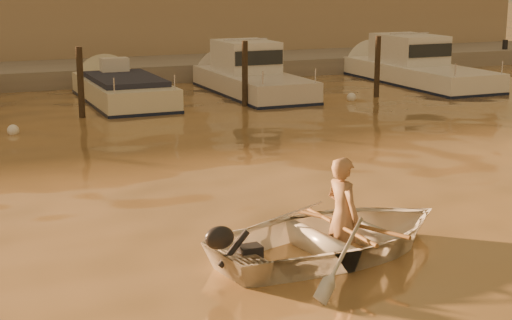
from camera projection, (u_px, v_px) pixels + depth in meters
name	position (u px, v px, depth m)	size (l,w,h in m)	color
ground_plane	(305.00, 294.00, 9.99)	(160.00, 160.00, 0.00)	olive
dinghy	(337.00, 236.00, 11.37)	(2.76, 3.86, 0.80)	silver
person	(342.00, 216.00, 11.36)	(0.63, 0.42, 1.74)	#9E734F
outboard_motor	(249.00, 255.00, 10.59)	(0.90, 0.40, 0.70)	black
oar_port	(350.00, 224.00, 11.47)	(0.06, 0.06, 2.10)	brown
oar_starboard	(339.00, 226.00, 11.36)	(0.06, 0.06, 2.10)	brown
moored_boat_3	(123.00, 95.00, 24.84)	(2.21, 6.34, 0.95)	beige
moored_boat_4	(253.00, 76.00, 26.44)	(2.22, 6.85, 1.75)	silver
moored_boat_5	(419.00, 67.00, 28.97)	(2.38, 7.93, 1.75)	white
piling_2	(81.00, 86.00, 22.06)	(0.18, 0.18, 2.20)	#2D2319
piling_3	(245.00, 77.00, 23.96)	(0.18, 0.18, 2.20)	#2D2319
piling_4	(377.00, 70.00, 25.74)	(0.18, 0.18, 2.20)	#2D2319
fender_c	(13.00, 130.00, 19.91)	(0.30, 0.30, 0.30)	white
fender_d	(176.00, 110.00, 22.95)	(0.30, 0.30, 0.30)	#E6421B
fender_e	(351.00, 97.00, 25.20)	(0.30, 0.30, 0.30)	silver
quay	(48.00, 79.00, 29.21)	(52.00, 4.00, 1.00)	gray
waterfront_building	(25.00, 11.00, 33.61)	(46.00, 7.00, 4.80)	#9E8466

